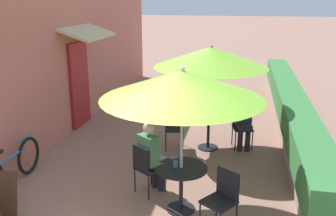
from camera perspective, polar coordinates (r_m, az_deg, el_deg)
cafe_facade_wall at (r=9.88m, az=-13.52°, el=9.95°), size 0.98×11.09×4.20m
planter_hedge at (r=9.39m, az=18.08°, el=-0.45°), size 0.60×10.09×1.01m
patio_table_near at (r=5.76m, az=2.02°, el=-10.73°), size 0.79×0.79×0.72m
patio_umbrella_near at (r=5.24m, az=2.18°, el=3.60°), size 2.34×2.34×2.24m
cafe_chair_near_left at (r=5.38m, az=8.30°, el=-13.11°), size 0.56×0.56×0.87m
cafe_chair_near_right at (r=6.20m, az=-3.35°, el=-8.72°), size 0.56×0.56×0.87m
seated_patron_near_right at (r=6.20m, az=-2.58°, el=-7.00°), size 0.49×0.51×1.25m
coffee_cup_near at (r=5.66m, az=1.14°, el=-8.54°), size 0.07×0.07×0.09m
patio_table_mid at (r=8.05m, az=6.20°, el=-2.61°), size 0.79×0.79×0.72m
patio_umbrella_mid at (r=7.69m, az=6.54°, el=7.73°), size 2.34×2.34×2.24m
cafe_chair_mid_left at (r=8.25m, az=11.21°, el=-2.42°), size 0.48×0.48×0.87m
seated_patron_mid_left at (r=8.09m, az=11.45°, el=-1.54°), size 0.40×0.46×1.25m
cafe_chair_mid_right at (r=7.92m, az=0.96°, el=-2.91°), size 0.48×0.48×0.87m
coffee_cup_mid at (r=8.07m, az=6.24°, el=-0.78°), size 0.07×0.07×0.09m
bicycle_leaning at (r=7.00m, az=-22.84°, el=-8.40°), size 0.10×1.80×0.79m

